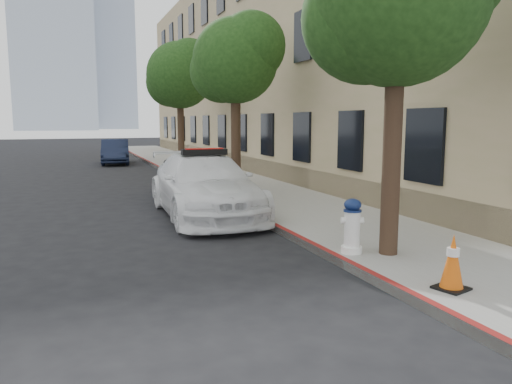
{
  "coord_description": "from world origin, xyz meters",
  "views": [
    {
      "loc": [
        -1.99,
        -8.75,
        2.34
      ],
      "look_at": [
        1.29,
        -0.05,
        1.0
      ],
      "focal_mm": 35.0,
      "sensor_mm": 36.0,
      "label": 1
    }
  ],
  "objects_px": {
    "police_car": "(205,185)",
    "traffic_cone": "(453,262)",
    "parked_car_mid": "(183,178)",
    "fire_hydrant": "(352,227)",
    "parked_car_far": "(115,152)"
  },
  "relations": [
    {
      "from": "police_car",
      "to": "traffic_cone",
      "type": "relative_size",
      "value": 7.19
    },
    {
      "from": "police_car",
      "to": "fire_hydrant",
      "type": "distance_m",
      "value": 4.91
    },
    {
      "from": "parked_car_mid",
      "to": "fire_hydrant",
      "type": "bearing_deg",
      "value": -74.5
    },
    {
      "from": "police_car",
      "to": "traffic_cone",
      "type": "bearing_deg",
      "value": -75.83
    },
    {
      "from": "fire_hydrant",
      "to": "parked_car_far",
      "type": "bearing_deg",
      "value": 114.88
    },
    {
      "from": "parked_car_mid",
      "to": "traffic_cone",
      "type": "xyz_separation_m",
      "value": [
        1.41,
        -9.66,
        -0.13
      ]
    },
    {
      "from": "fire_hydrant",
      "to": "traffic_cone",
      "type": "height_order",
      "value": "fire_hydrant"
    },
    {
      "from": "traffic_cone",
      "to": "fire_hydrant",
      "type": "bearing_deg",
      "value": 97.21
    },
    {
      "from": "police_car",
      "to": "fire_hydrant",
      "type": "relative_size",
      "value": 5.79
    },
    {
      "from": "parked_car_far",
      "to": "traffic_cone",
      "type": "bearing_deg",
      "value": -78.99
    },
    {
      "from": "parked_car_mid",
      "to": "parked_car_far",
      "type": "relative_size",
      "value": 0.94
    },
    {
      "from": "fire_hydrant",
      "to": "traffic_cone",
      "type": "distance_m",
      "value": 2.06
    },
    {
      "from": "police_car",
      "to": "traffic_cone",
      "type": "height_order",
      "value": "police_car"
    },
    {
      "from": "fire_hydrant",
      "to": "traffic_cone",
      "type": "relative_size",
      "value": 1.24
    },
    {
      "from": "parked_car_mid",
      "to": "fire_hydrant",
      "type": "distance_m",
      "value": 7.7
    }
  ]
}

